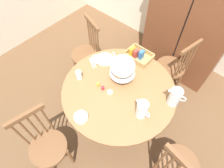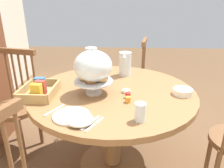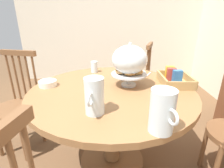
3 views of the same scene
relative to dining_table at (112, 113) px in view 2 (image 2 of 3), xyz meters
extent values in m
plane|color=brown|center=(0.04, -0.08, -0.54)|extent=(10.00, 10.00, 0.00)
cylinder|color=olive|center=(0.00, 0.00, 0.18)|extent=(1.25, 1.25, 0.04)
cylinder|color=brown|center=(0.00, 0.00, -0.15)|extent=(0.14, 0.14, 0.63)
cylinder|color=brown|center=(0.00, 0.00, -0.51)|extent=(0.56, 0.56, 0.06)
cylinder|color=brown|center=(0.91, -0.15, -0.09)|extent=(0.40, 0.40, 0.04)
cylinder|color=brown|center=(1.07, -0.03, -0.31)|extent=(0.04, 0.04, 0.45)
cylinder|color=brown|center=(0.80, 0.01, -0.31)|extent=(0.04, 0.04, 0.45)
cylinder|color=brown|center=(1.03, -0.31, -0.31)|extent=(0.04, 0.04, 0.45)
cylinder|color=brown|center=(0.75, -0.26, -0.31)|extent=(0.04, 0.04, 0.45)
cylinder|color=brown|center=(1.03, -0.33, 0.15)|extent=(0.02, 0.02, 0.48)
cylinder|color=brown|center=(0.96, -0.32, 0.15)|extent=(0.02, 0.02, 0.48)
cylinder|color=brown|center=(0.89, -0.31, 0.15)|extent=(0.02, 0.02, 0.48)
cylinder|color=brown|center=(0.82, -0.30, 0.15)|extent=(0.02, 0.02, 0.48)
cylinder|color=brown|center=(0.75, -0.28, 0.15)|extent=(0.02, 0.02, 0.48)
cube|color=brown|center=(0.89, -0.31, 0.41)|extent=(0.36, 0.09, 0.05)
cylinder|color=brown|center=(0.19, 0.91, -0.09)|extent=(0.40, 0.40, 0.04)
cylinder|color=brown|center=(0.02, 0.80, -0.31)|extent=(0.04, 0.04, 0.45)
cylinder|color=brown|center=(0.35, 1.02, -0.31)|extent=(0.04, 0.04, 0.45)
cylinder|color=brown|center=(0.29, 0.74, -0.31)|extent=(0.04, 0.04, 0.45)
cylinder|color=brown|center=(0.37, 1.01, 0.15)|extent=(0.02, 0.02, 0.48)
cylinder|color=brown|center=(0.36, 0.94, 0.15)|extent=(0.02, 0.02, 0.48)
cylinder|color=brown|center=(0.34, 0.88, 0.15)|extent=(0.02, 0.02, 0.48)
cylinder|color=brown|center=(0.33, 0.81, 0.15)|extent=(0.02, 0.02, 0.48)
cylinder|color=brown|center=(0.31, 0.74, 0.15)|extent=(0.02, 0.02, 0.48)
cube|color=brown|center=(0.34, 0.88, 0.41)|extent=(0.11, 0.36, 0.05)
cylinder|color=brown|center=(-0.76, 0.42, 0.15)|extent=(0.02, 0.02, 0.48)
cylinder|color=brown|center=(-0.70, 0.40, 0.15)|extent=(0.02, 0.02, 0.48)
cylinder|color=brown|center=(-0.03, -0.80, -0.31)|extent=(0.04, 0.04, 0.45)
cylinder|color=silver|center=(-0.07, 0.13, 0.21)|extent=(0.12, 0.12, 0.02)
cylinder|color=silver|center=(-0.07, 0.13, 0.25)|extent=(0.03, 0.03, 0.09)
cylinder|color=silver|center=(-0.07, 0.13, 0.30)|extent=(0.28, 0.28, 0.01)
torus|color=#B27033|center=(-0.03, 0.14, 0.32)|extent=(0.10, 0.10, 0.03)
torus|color=#D19347|center=(-0.06, 0.19, 0.32)|extent=(0.10, 0.10, 0.03)
torus|color=#935628|center=(-0.11, 0.14, 0.32)|extent=(0.10, 0.10, 0.03)
torus|color=tan|center=(-0.07, 0.07, 0.32)|extent=(0.10, 0.10, 0.03)
ellipsoid|color=silver|center=(-0.07, 0.13, 0.41)|extent=(0.27, 0.27, 0.22)
sphere|color=silver|center=(-0.07, 0.13, 0.53)|extent=(0.02, 0.02, 0.02)
cylinder|color=silver|center=(0.36, -0.09, 0.31)|extent=(0.11, 0.11, 0.21)
cylinder|color=orange|center=(0.36, -0.09, 0.28)|extent=(0.10, 0.10, 0.14)
cone|color=silver|center=(0.30, -0.08, 0.40)|extent=(0.04, 0.04, 0.03)
torus|color=silver|center=(0.43, -0.11, 0.32)|extent=(0.08, 0.03, 0.07)
cylinder|color=silver|center=(0.53, 0.24, 0.31)|extent=(0.12, 0.12, 0.21)
cylinder|color=white|center=(0.53, 0.24, 0.28)|extent=(0.10, 0.10, 0.14)
cone|color=silver|center=(0.46, 0.21, 0.40)|extent=(0.05, 0.05, 0.03)
torus|color=silver|center=(0.60, 0.26, 0.32)|extent=(0.07, 0.04, 0.07)
cube|color=tan|center=(-0.12, 0.52, 0.21)|extent=(0.30, 0.22, 0.01)
cube|color=tan|center=(-0.12, 0.41, 0.24)|extent=(0.30, 0.02, 0.07)
cube|color=tan|center=(-0.12, 0.63, 0.24)|extent=(0.30, 0.02, 0.07)
cube|color=tan|center=(-0.27, 0.52, 0.24)|extent=(0.02, 0.22, 0.07)
cube|color=tan|center=(0.03, 0.52, 0.24)|extent=(0.02, 0.22, 0.07)
cube|color=gold|center=(-0.21, 0.50, 0.27)|extent=(0.05, 0.07, 0.11)
cube|color=#B23D33|center=(-0.15, 0.50, 0.27)|extent=(0.05, 0.07, 0.11)
cube|color=#336BAD|center=(-0.09, 0.52, 0.27)|extent=(0.04, 0.07, 0.11)
cylinder|color=white|center=(-0.41, 0.22, 0.21)|extent=(0.22, 0.22, 0.01)
cylinder|color=white|center=(-0.47, 0.16, 0.22)|extent=(0.15, 0.15, 0.01)
cylinder|color=white|center=(-0.05, -0.51, 0.22)|extent=(0.14, 0.14, 0.04)
cylinder|color=silver|center=(-0.43, -0.18, 0.26)|extent=(0.06, 0.06, 0.11)
cylinder|color=beige|center=(-0.04, -0.10, 0.21)|extent=(0.06, 0.06, 0.02)
cylinder|color=#B7282D|center=(-0.13, -0.12, 0.22)|extent=(0.04, 0.04, 0.04)
cylinder|color=orange|center=(-0.20, -0.12, 0.22)|extent=(0.04, 0.04, 0.04)
cube|color=silver|center=(-0.48, 0.10, 0.21)|extent=(0.16, 0.09, 0.01)
cube|color=silver|center=(-0.49, 0.07, 0.21)|extent=(0.16, 0.09, 0.01)
cube|color=silver|center=(-0.34, 0.34, 0.21)|extent=(0.16, 0.09, 0.01)
camera|label=1|loc=(0.71, -0.93, 1.92)|focal=30.41mm
camera|label=2|loc=(-1.51, -0.08, 0.85)|focal=34.53mm
camera|label=3|loc=(1.22, 0.01, 0.71)|focal=27.42mm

